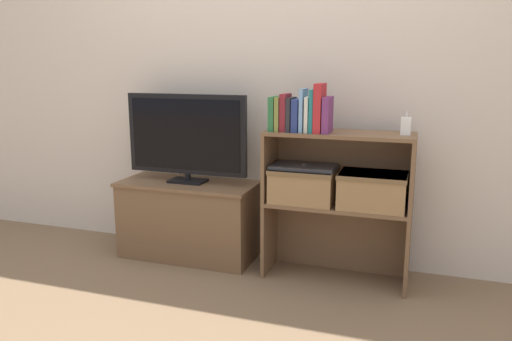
# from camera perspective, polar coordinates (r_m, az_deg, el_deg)

# --- Properties ---
(ground_plane) EXTENTS (16.00, 16.00, 0.00)m
(ground_plane) POSITION_cam_1_polar(r_m,az_deg,el_deg) (2.91, -0.95, -12.00)
(ground_plane) COLOR brown
(wall_back) EXTENTS (10.00, 0.05, 2.40)m
(wall_back) POSITION_cam_1_polar(r_m,az_deg,el_deg) (3.04, 1.60, 12.30)
(wall_back) COLOR beige
(wall_back) RESTS_ON ground_plane
(tv_stand) EXTENTS (0.85, 0.39, 0.48)m
(tv_stand) POSITION_cam_1_polar(r_m,az_deg,el_deg) (3.16, -7.67, -5.52)
(tv_stand) COLOR brown
(tv_stand) RESTS_ON ground_plane
(tv) EXTENTS (0.77, 0.14, 0.54)m
(tv) POSITION_cam_1_polar(r_m,az_deg,el_deg) (3.04, -7.96, 3.93)
(tv) COLOR black
(tv) RESTS_ON tv_stand
(bookshelf_lower_tier) EXTENTS (0.79, 0.29, 0.44)m
(bookshelf_lower_tier) POSITION_cam_1_polar(r_m,az_deg,el_deg) (2.89, 9.33, -6.53)
(bookshelf_lower_tier) COLOR brown
(bookshelf_lower_tier) RESTS_ON ground_plane
(bookshelf_upper_tier) EXTENTS (0.79, 0.29, 0.40)m
(bookshelf_upper_tier) POSITION_cam_1_polar(r_m,az_deg,el_deg) (2.78, 9.62, 1.58)
(bookshelf_upper_tier) COLOR brown
(bookshelf_upper_tier) RESTS_ON bookshelf_lower_tier
(book_forest) EXTENTS (0.03, 0.14, 0.18)m
(book_forest) POSITION_cam_1_polar(r_m,az_deg,el_deg) (2.73, 2.10, 6.53)
(book_forest) COLOR #286638
(book_forest) RESTS_ON bookshelf_upper_tier
(book_olive) EXTENTS (0.02, 0.15, 0.18)m
(book_olive) POSITION_cam_1_polar(r_m,az_deg,el_deg) (2.72, 2.74, 6.49)
(book_olive) COLOR olive
(book_olive) RESTS_ON bookshelf_upper_tier
(book_maroon) EXTENTS (0.03, 0.13, 0.20)m
(book_maroon) POSITION_cam_1_polar(r_m,az_deg,el_deg) (2.71, 3.38, 6.64)
(book_maroon) COLOR maroon
(book_maroon) RESTS_ON bookshelf_upper_tier
(book_charcoal) EXTENTS (0.02, 0.15, 0.18)m
(book_charcoal) POSITION_cam_1_polar(r_m,az_deg,el_deg) (2.70, 4.03, 6.42)
(book_charcoal) COLOR #232328
(book_charcoal) RESTS_ON bookshelf_upper_tier
(book_navy) EXTENTS (0.04, 0.14, 0.17)m
(book_navy) POSITION_cam_1_polar(r_m,az_deg,el_deg) (2.70, 4.73, 6.30)
(book_navy) COLOR navy
(book_navy) RESTS_ON bookshelf_upper_tier
(book_skyblue) EXTENTS (0.02, 0.14, 0.23)m
(book_skyblue) POSITION_cam_1_polar(r_m,az_deg,el_deg) (2.69, 5.44, 6.86)
(book_skyblue) COLOR #709ECC
(book_skyblue) RESTS_ON bookshelf_upper_tier
(book_ivory) EXTENTS (0.02, 0.12, 0.19)m
(book_ivory) POSITION_cam_1_polar(r_m,az_deg,el_deg) (2.68, 6.00, 6.41)
(book_ivory) COLOR silver
(book_ivory) RESTS_ON bookshelf_upper_tier
(book_teal) EXTENTS (0.02, 0.14, 0.23)m
(book_teal) POSITION_cam_1_polar(r_m,az_deg,el_deg) (2.67, 6.58, 6.79)
(book_teal) COLOR #1E7075
(book_teal) RESTS_ON bookshelf_upper_tier
(book_crimson) EXTENTS (0.04, 0.15, 0.26)m
(book_crimson) POSITION_cam_1_polar(r_m,az_deg,el_deg) (2.67, 7.29, 7.09)
(book_crimson) COLOR #B22328
(book_crimson) RESTS_ON bookshelf_upper_tier
(book_plum) EXTENTS (0.03, 0.15, 0.19)m
(book_plum) POSITION_cam_1_polar(r_m,az_deg,el_deg) (2.66, 8.17, 6.32)
(book_plum) COLOR #6B2D66
(book_plum) RESTS_ON bookshelf_upper_tier
(baby_monitor) EXTENTS (0.05, 0.03, 0.12)m
(baby_monitor) POSITION_cam_1_polar(r_m,az_deg,el_deg) (2.67, 16.75, 4.89)
(baby_monitor) COLOR white
(baby_monitor) RESTS_ON bookshelf_upper_tier
(storage_basket_left) EXTENTS (0.36, 0.26, 0.19)m
(storage_basket_left) POSITION_cam_1_polar(r_m,az_deg,el_deg) (2.78, 5.44, -1.45)
(storage_basket_left) COLOR #937047
(storage_basket_left) RESTS_ON bookshelf_lower_tier
(storage_basket_right) EXTENTS (0.36, 0.26, 0.19)m
(storage_basket_right) POSITION_cam_1_polar(r_m,az_deg,el_deg) (2.72, 13.19, -2.02)
(storage_basket_right) COLOR #937047
(storage_basket_right) RESTS_ON bookshelf_lower_tier
(laptop) EXTENTS (0.35, 0.21, 0.02)m
(laptop) POSITION_cam_1_polar(r_m,az_deg,el_deg) (2.76, 5.48, 0.45)
(laptop) COLOR #2D2D33
(laptop) RESTS_ON storage_basket_left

